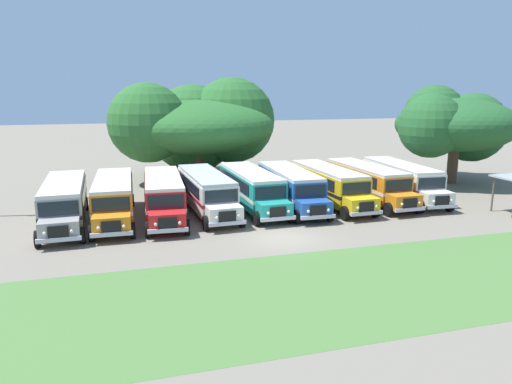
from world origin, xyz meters
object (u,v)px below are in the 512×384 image
(parked_bus_slot_1, at_px, (114,197))
(parked_bus_slot_3, at_px, (207,190))
(parked_bus_slot_6, at_px, (329,184))
(parked_bus_slot_0, at_px, (64,200))
(parked_bus_slot_4, at_px, (252,187))
(broad_shade_tree, at_px, (199,125))
(secondary_tree, at_px, (453,124))
(parked_bus_slot_5, at_px, (290,186))
(parked_bus_slot_7, at_px, (367,181))
(parked_bus_slot_2, at_px, (164,194))
(parked_bus_slot_8, at_px, (402,179))

(parked_bus_slot_1, bearing_deg, parked_bus_slot_3, 94.36)
(parked_bus_slot_3, height_order, parked_bus_slot_6, same)
(parked_bus_slot_0, height_order, parked_bus_slot_4, same)
(parked_bus_slot_4, bearing_deg, broad_shade_tree, -175.11)
(broad_shade_tree, bearing_deg, parked_bus_slot_6, -61.27)
(parked_bus_slot_0, height_order, parked_bus_slot_3, same)
(secondary_tree, bearing_deg, parked_bus_slot_0, -170.93)
(parked_bus_slot_3, distance_m, parked_bus_slot_5, 6.49)
(broad_shade_tree, height_order, secondary_tree, broad_shade_tree)
(parked_bus_slot_3, height_order, parked_bus_slot_7, same)
(parked_bus_slot_2, xyz_separation_m, parked_bus_slot_4, (6.64, 0.69, 0.00))
(parked_bus_slot_3, relative_size, broad_shade_tree, 0.65)
(parked_bus_slot_1, bearing_deg, parked_bus_slot_0, -84.44)
(parked_bus_slot_6, bearing_deg, parked_bus_slot_8, 89.68)
(parked_bus_slot_4, relative_size, parked_bus_slot_8, 1.00)
(parked_bus_slot_4, xyz_separation_m, parked_bus_slot_8, (12.86, -0.21, 0.00))
(parked_bus_slot_5, bearing_deg, parked_bus_slot_0, -86.84)
(parked_bus_slot_0, bearing_deg, parked_bus_slot_2, 88.54)
(parked_bus_slot_7, xyz_separation_m, broad_shade_tree, (-11.29, 14.27, 3.72))
(parked_bus_slot_1, xyz_separation_m, parked_bus_slot_3, (6.53, 0.35, 0.00))
(parked_bus_slot_0, height_order, broad_shade_tree, broad_shade_tree)
(parked_bus_slot_0, relative_size, parked_bus_slot_4, 1.00)
(parked_bus_slot_0, relative_size, parked_bus_slot_2, 1.00)
(parked_bus_slot_0, distance_m, parked_bus_slot_3, 9.70)
(parked_bus_slot_2, relative_size, broad_shade_tree, 0.65)
(parked_bus_slot_3, relative_size, parked_bus_slot_8, 1.00)
(parked_bus_slot_1, distance_m, parked_bus_slot_5, 13.03)
(parked_bus_slot_2, distance_m, parked_bus_slot_5, 9.65)
(parked_bus_slot_0, bearing_deg, parked_bus_slot_7, 89.21)
(parked_bus_slot_6, bearing_deg, parked_bus_slot_1, -90.95)
(parked_bus_slot_3, height_order, secondary_tree, secondary_tree)
(parked_bus_slot_2, xyz_separation_m, parked_bus_slot_7, (16.27, 0.44, 0.00))
(parked_bus_slot_2, xyz_separation_m, parked_bus_slot_3, (3.15, 0.52, 0.00))
(parked_bus_slot_0, relative_size, secondary_tree, 0.85)
(parked_bus_slot_5, distance_m, secondary_tree, 19.45)
(parked_bus_slot_2, height_order, parked_bus_slot_8, same)
(parked_bus_slot_0, xyz_separation_m, secondary_tree, (34.51, 5.51, 4.04))
(parked_bus_slot_2, height_order, secondary_tree, secondary_tree)
(parked_bus_slot_6, relative_size, parked_bus_slot_8, 0.99)
(parked_bus_slot_1, distance_m, parked_bus_slot_4, 10.03)
(parked_bus_slot_3, xyz_separation_m, parked_bus_slot_5, (6.49, -0.16, 0.00))
(parked_bus_slot_1, height_order, parked_bus_slot_3, same)
(parked_bus_slot_3, relative_size, parked_bus_slot_6, 1.00)
(parked_bus_slot_5, bearing_deg, parked_bus_slot_1, -87.52)
(parked_bus_slot_1, height_order, parked_bus_slot_6, same)
(parked_bus_slot_3, bearing_deg, parked_bus_slot_7, 86.86)
(broad_shade_tree, bearing_deg, parked_bus_slot_4, -83.25)
(parked_bus_slot_2, xyz_separation_m, parked_bus_slot_5, (9.65, 0.35, 0.00))
(parked_bus_slot_5, xyz_separation_m, secondary_tree, (18.33, 5.09, 4.04))
(parked_bus_slot_6, bearing_deg, parked_bus_slot_5, -91.84)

